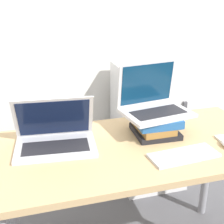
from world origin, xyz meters
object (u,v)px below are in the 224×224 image
book_stack (154,124)px  wireless_keyboard (184,155)px  laptop_left (55,137)px  mini_fridge (148,125)px  laptop_on_books (153,103)px

book_stack → wireless_keyboard: size_ratio=0.78×
laptop_left → mini_fridge: (0.76, 0.69, -0.34)m
book_stack → mini_fridge: mini_fridge is taller
book_stack → laptop_on_books: (0.01, 0.04, 0.10)m
laptop_left → laptop_on_books: laptop_on_books is taller
book_stack → mini_fridge: 0.81m
book_stack → mini_fridge: bearing=69.0°
wireless_keyboard → mini_fridge: size_ratio=0.35×
laptop_left → laptop_on_books: size_ratio=1.09×
laptop_on_books → mini_fridge: bearing=68.4°
laptop_on_books → laptop_left: bearing=-175.2°
laptop_left → book_stack: bearing=0.2°
book_stack → wireless_keyboard: (0.04, -0.25, -0.04)m
book_stack → laptop_on_books: laptop_on_books is taller
laptop_left → laptop_on_books: (0.50, 0.04, 0.10)m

